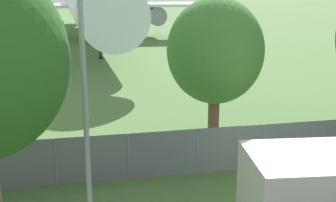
% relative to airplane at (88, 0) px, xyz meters
% --- Properties ---
extents(perimeter_fence, '(56.07, 0.07, 1.74)m').
position_rel_airplane_xyz_m(perimeter_fence, '(-0.19, -36.17, -3.49)').
color(perimeter_fence, slate).
rests_on(perimeter_fence, ground).
extents(airplane, '(35.11, 43.90, 13.69)m').
position_rel_airplane_xyz_m(airplane, '(0.00, 0.00, 0.00)').
color(airplane, white).
rests_on(airplane, ground).
extents(portable_cabin, '(3.65, 2.95, 2.61)m').
position_rel_airplane_xyz_m(portable_cabin, '(4.07, -41.34, -3.05)').
color(portable_cabin, beige).
rests_on(portable_cabin, ground).
extents(tree_behind_benches, '(3.66, 3.66, 6.38)m').
position_rel_airplane_xyz_m(tree_behind_benches, '(3.31, -34.99, -0.01)').
color(tree_behind_benches, brown).
rests_on(tree_behind_benches, ground).
extents(light_mast, '(0.44, 0.44, 8.69)m').
position_rel_airplane_xyz_m(light_mast, '(-1.67, -38.27, 0.88)').
color(light_mast, '#99999E').
rests_on(light_mast, ground).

